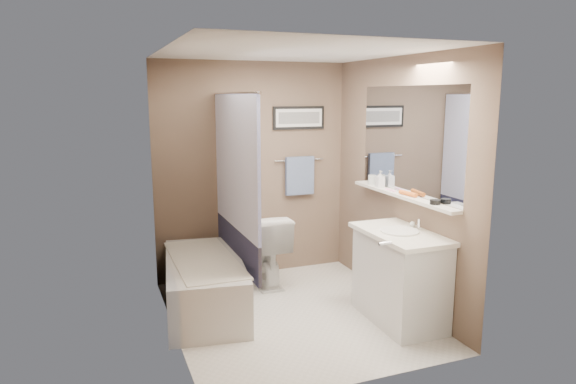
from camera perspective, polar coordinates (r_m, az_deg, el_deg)
name	(u,v)px	position (r m, az deg, el deg)	size (l,w,h in m)	color
ground	(294,315)	(4.96, 0.64, -13.46)	(2.50, 2.50, 0.00)	silver
ceiling	(294,54)	(4.54, 0.71, 15.09)	(2.20, 2.50, 0.04)	silver
wall_back	(253,171)	(5.75, -3.89, 2.36)	(2.20, 0.04, 2.40)	brown
wall_front	(361,220)	(3.52, 8.15, -3.10)	(2.20, 0.04, 2.40)	brown
wall_left	(172,198)	(4.33, -12.72, -0.65)	(0.04, 2.50, 2.40)	brown
wall_right	(397,182)	(5.10, 12.01, 1.07)	(0.04, 2.50, 2.40)	brown
tile_surround	(164,209)	(4.85, -13.65, -1.89)	(0.02, 1.55, 2.00)	beige
curtain_rod	(234,93)	(4.88, -5.99, 10.85)	(0.02, 0.02, 1.55)	silver
curtain_upper	(236,163)	(4.92, -5.84, 3.26)	(0.03, 1.45, 1.28)	white
curtain_lower	(237,245)	(5.09, -5.66, -5.94)	(0.03, 1.45, 0.36)	#232442
mirror	(409,140)	(4.93, 13.25, 5.62)	(0.02, 1.60, 1.00)	silver
shelf	(401,195)	(4.97, 12.47, -0.36)	(0.12, 1.60, 0.03)	silver
towel_bar	(299,160)	(5.91, 1.25, 3.58)	(0.02, 0.02, 0.60)	silver
towel	(300,176)	(5.91, 1.31, 1.83)	(0.34, 0.05, 0.44)	#859BC1
art_frame	(299,118)	(5.88, 1.20, 8.24)	(0.62, 0.03, 0.26)	black
art_mat	(299,118)	(5.87, 1.25, 8.24)	(0.56, 0.00, 0.20)	white
art_image	(299,118)	(5.87, 1.27, 8.24)	(0.50, 0.00, 0.13)	#595959
door	(429,241)	(3.85, 15.35, -5.24)	(0.80, 0.02, 2.00)	silver
door_handle	(385,243)	(3.71, 10.75, -5.64)	(0.02, 0.02, 0.10)	silver
bathtub	(205,285)	(5.05, -9.25, -10.12)	(0.70, 1.50, 0.50)	silver
tub_rim	(204,260)	(4.97, -9.34, -7.42)	(0.56, 1.36, 0.02)	silver
toilet	(263,248)	(5.61, -2.75, -6.28)	(0.44, 0.77, 0.79)	white
vanity	(400,279)	(4.81, 12.30, -9.39)	(0.50, 0.90, 0.80)	silver
countertop	(401,234)	(4.68, 12.41, -4.57)	(0.54, 0.96, 0.04)	white
sink_basin	(400,231)	(4.67, 12.32, -4.25)	(0.34, 0.34, 0.01)	white
faucet_spout	(419,224)	(4.77, 14.35, -3.50)	(0.02, 0.02, 0.10)	silver
faucet_knob	(412,224)	(4.85, 13.66, -3.47)	(0.05, 0.05, 0.05)	silver
candle_bowl_near	(435,202)	(4.56, 16.03, -1.08)	(0.09, 0.09, 0.04)	black
hair_brush_front	(408,194)	(4.88, 13.19, -0.17)	(0.04, 0.04, 0.22)	orange
pink_comb	(390,190)	(5.12, 11.30, 0.23)	(0.03, 0.16, 0.01)	#FD9BC9
glass_jar	(372,180)	(5.41, 9.32, 1.34)	(0.08, 0.08, 0.10)	silver
soap_bottle	(380,179)	(5.27, 10.20, 1.43)	(0.08, 0.08, 0.17)	#999999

